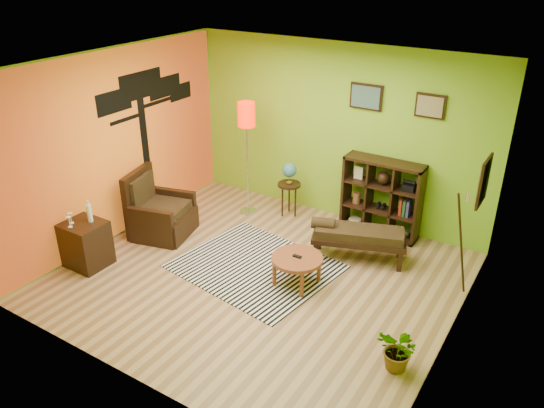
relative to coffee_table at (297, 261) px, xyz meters
The scene contains 11 objects.
ground 0.64m from the coffee_table, 165.52° to the right, with size 5.00×5.00×0.00m, color tan.
room_shell 1.57m from the coffee_table, 168.95° to the right, with size 5.04×4.54×2.82m.
zebra_rug 0.78m from the coffee_table, behind, with size 2.05×1.71×0.01m, color silver.
coffee_table is the anchor object (origin of this frame).
armchair 2.49m from the coffee_table, behind, with size 1.01×1.00×1.01m.
side_cabinet 2.94m from the coffee_table, 157.40° to the right, with size 0.55×0.50×0.97m.
floor_lamp 2.51m from the coffee_table, 141.08° to the left, with size 0.28×0.28×1.89m.
globe_table 2.04m from the coffee_table, 123.40° to the left, with size 0.38×0.38×0.92m.
cube_shelf 1.95m from the coffee_table, 78.10° to the left, with size 1.20×0.35×1.20m.
bench 1.06m from the coffee_table, 67.97° to the left, with size 1.39×0.88×0.61m.
potted_plant 1.87m from the coffee_table, 25.42° to the right, with size 0.44×0.49×0.38m, color #26661E.
Camera 1 is at (3.35, -5.00, 4.03)m, focal length 35.00 mm.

